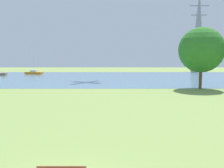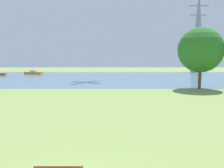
{
  "view_description": "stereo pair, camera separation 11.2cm",
  "coord_description": "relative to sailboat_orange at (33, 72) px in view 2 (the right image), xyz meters",
  "views": [
    {
      "loc": [
        1.83,
        -8.89,
        4.96
      ],
      "look_at": [
        1.96,
        18.86,
        1.93
      ],
      "focal_mm": 41.59,
      "sensor_mm": 36.0,
      "label": 1
    },
    {
      "loc": [
        1.94,
        -8.89,
        4.96
      ],
      "look_at": [
        1.96,
        18.86,
        1.93
      ],
      "focal_mm": 41.59,
      "sensor_mm": 36.0,
      "label": 2
    }
  ],
  "objects": [
    {
      "name": "ground_plane",
      "position": [
        19.39,
        -39.39,
        -0.45
      ],
      "size": [
        160.0,
        160.0,
        0.0
      ],
      "primitive_type": "plane",
      "color": "#7F994C"
    },
    {
      "name": "water_surface",
      "position": [
        19.39,
        -11.39,
        -0.44
      ],
      "size": [
        140.0,
        40.0,
        0.02
      ],
      "primitive_type": "cube",
      "color": "slate",
      "rests_on": "ground"
    },
    {
      "name": "electricity_pylon",
      "position": [
        49.74,
        16.57,
        12.84
      ],
      "size": [
        6.4,
        4.4,
        26.54
      ],
      "color": "gray",
      "rests_on": "ground"
    },
    {
      "name": "tree_west_near",
      "position": [
        34.59,
        -31.29,
        5.39
      ],
      "size": [
        6.77,
        6.77,
        9.23
      ],
      "color": "brown",
      "rests_on": "ground"
    },
    {
      "name": "sailboat_orange",
      "position": [
        0.0,
        0.0,
        0.0
      ],
      "size": [
        5.01,
        2.49,
        5.43
      ],
      "color": "orange",
      "rests_on": "water_surface"
    }
  ]
}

